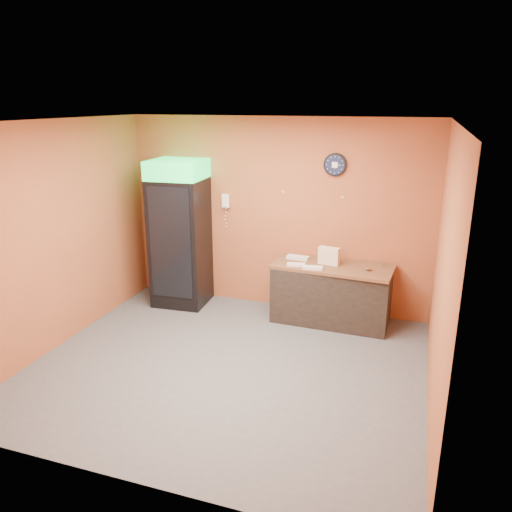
% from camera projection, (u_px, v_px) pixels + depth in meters
% --- Properties ---
extents(floor, '(4.50, 4.50, 0.00)m').
position_uv_depth(floor, '(228.00, 366.00, 5.90)').
color(floor, '#47474C').
rests_on(floor, ground).
extents(back_wall, '(4.50, 0.02, 2.80)m').
position_uv_depth(back_wall, '(276.00, 215.00, 7.29)').
color(back_wall, '#A9542F').
rests_on(back_wall, floor).
extents(left_wall, '(0.02, 4.00, 2.80)m').
position_uv_depth(left_wall, '(57.00, 236.00, 6.16)').
color(left_wall, '#A9542F').
rests_on(left_wall, floor).
extents(right_wall, '(0.02, 4.00, 2.80)m').
position_uv_depth(right_wall, '(442.00, 275.00, 4.80)').
color(right_wall, '#A9542F').
rests_on(right_wall, floor).
extents(ceiling, '(4.50, 4.00, 0.02)m').
position_uv_depth(ceiling, '(223.00, 121.00, 5.06)').
color(ceiling, white).
rests_on(ceiling, back_wall).
extents(beverage_cooler, '(0.81, 0.83, 2.19)m').
position_uv_depth(beverage_cooler, '(179.00, 236.00, 7.45)').
color(beverage_cooler, black).
rests_on(beverage_cooler, floor).
extents(prep_counter, '(1.61, 0.75, 0.80)m').
position_uv_depth(prep_counter, '(331.00, 295.00, 6.99)').
color(prep_counter, black).
rests_on(prep_counter, floor).
extents(wall_clock, '(0.31, 0.06, 0.31)m').
position_uv_depth(wall_clock, '(335.00, 165.00, 6.79)').
color(wall_clock, black).
rests_on(wall_clock, back_wall).
extents(wall_phone, '(0.11, 0.10, 0.20)m').
position_uv_depth(wall_phone, '(226.00, 201.00, 7.43)').
color(wall_phone, white).
rests_on(wall_phone, back_wall).
extents(butcher_paper, '(1.67, 0.85, 0.04)m').
position_uv_depth(butcher_paper, '(333.00, 266.00, 6.87)').
color(butcher_paper, brown).
rests_on(butcher_paper, prep_counter).
extents(sub_roll_stack, '(0.30, 0.15, 0.24)m').
position_uv_depth(sub_roll_stack, '(329.00, 256.00, 6.86)').
color(sub_roll_stack, beige).
rests_on(sub_roll_stack, butcher_paper).
extents(wrapped_sandwich_left, '(0.26, 0.14, 0.04)m').
position_uv_depth(wrapped_sandwich_left, '(296.00, 265.00, 6.83)').
color(wrapped_sandwich_left, silver).
rests_on(wrapped_sandwich_left, butcher_paper).
extents(wrapped_sandwich_mid, '(0.27, 0.13, 0.04)m').
position_uv_depth(wrapped_sandwich_mid, '(313.00, 268.00, 6.70)').
color(wrapped_sandwich_mid, silver).
rests_on(wrapped_sandwich_mid, butcher_paper).
extents(wrapped_sandwich_right, '(0.32, 0.15, 0.04)m').
position_uv_depth(wrapped_sandwich_right, '(298.00, 258.00, 7.12)').
color(wrapped_sandwich_right, silver).
rests_on(wrapped_sandwich_right, butcher_paper).
extents(kitchen_tool, '(0.06, 0.06, 0.06)m').
position_uv_depth(kitchen_tool, '(335.00, 261.00, 6.94)').
color(kitchen_tool, silver).
rests_on(kitchen_tool, butcher_paper).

